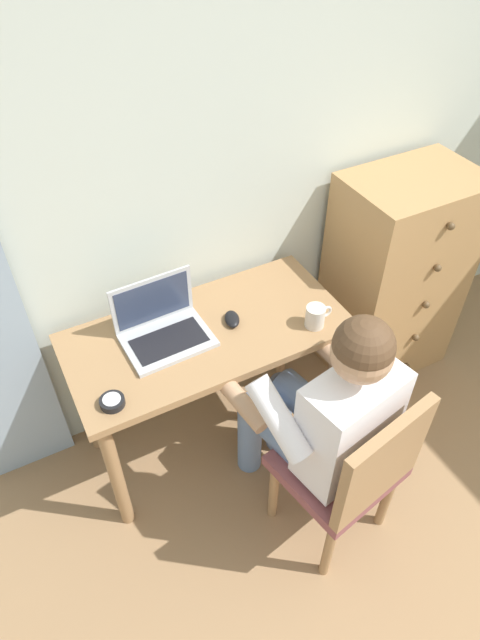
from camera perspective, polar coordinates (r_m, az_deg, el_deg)
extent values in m
cube|color=silver|center=(2.28, -0.27, 16.52)|extent=(4.80, 0.05, 2.50)
cube|color=#9E754C|center=(2.23, -3.47, -1.45)|extent=(1.15, 0.55, 0.03)
cylinder|color=#9E754C|center=(2.30, -12.78, -15.59)|extent=(0.06, 0.06, 0.69)
cylinder|color=#9E754C|center=(2.57, 9.57, -6.43)|extent=(0.06, 0.06, 0.69)
cylinder|color=#9E754C|center=(2.57, -15.86, -7.94)|extent=(0.06, 0.06, 0.69)
cylinder|color=#9E754C|center=(2.80, 4.51, -0.46)|extent=(0.06, 0.06, 0.69)
cube|color=tan|center=(2.86, 15.81, 4.29)|extent=(0.62, 0.43, 1.11)
sphere|color=brown|center=(3.04, 16.98, -4.68)|extent=(0.04, 0.04, 0.04)
sphere|color=brown|center=(2.89, 17.86, -1.74)|extent=(0.04, 0.04, 0.04)
sphere|color=brown|center=(2.74, 18.84, 1.53)|extent=(0.04, 0.04, 0.04)
sphere|color=brown|center=(2.61, 19.92, 5.14)|extent=(0.04, 0.04, 0.04)
sphere|color=brown|center=(2.49, 21.13, 9.13)|extent=(0.04, 0.04, 0.04)
cube|color=brown|center=(2.22, 10.01, -14.71)|extent=(0.49, 0.47, 0.05)
cube|color=#9E754C|center=(1.98, 14.70, -14.34)|extent=(0.42, 0.12, 0.42)
cylinder|color=#9E754C|center=(2.54, 9.46, -12.91)|extent=(0.04, 0.04, 0.39)
cylinder|color=#9E754C|center=(2.40, 3.53, -17.31)|extent=(0.04, 0.04, 0.39)
cylinder|color=#9E754C|center=(2.45, 15.04, -17.52)|extent=(0.04, 0.04, 0.39)
cylinder|color=#9E754C|center=(2.31, 9.22, -22.55)|extent=(0.04, 0.04, 0.39)
cylinder|color=#6B84AD|center=(2.31, 7.81, -9.33)|extent=(0.21, 0.42, 0.14)
cylinder|color=#6B84AD|center=(2.22, 4.45, -11.70)|extent=(0.21, 0.42, 0.14)
cylinder|color=#6B84AD|center=(2.57, 4.17, -9.74)|extent=(0.11, 0.11, 0.46)
cylinder|color=#6B84AD|center=(2.50, 1.03, -11.83)|extent=(0.11, 0.11, 0.46)
cube|color=white|center=(2.00, 11.26, -10.64)|extent=(0.39, 0.26, 0.46)
cylinder|color=white|center=(2.10, 13.05, -3.94)|extent=(0.14, 0.31, 0.25)
cylinder|color=white|center=(1.88, 4.05, -10.24)|extent=(0.14, 0.31, 0.25)
cylinder|color=tan|center=(2.26, 8.88, -2.89)|extent=(0.12, 0.28, 0.11)
cylinder|color=tan|center=(2.05, 0.14, -8.51)|extent=(0.12, 0.28, 0.11)
sphere|color=tan|center=(1.73, 12.62, -3.38)|extent=(0.20, 0.20, 0.20)
sphere|color=#513823|center=(1.71, 12.77, -2.69)|extent=(0.20, 0.20, 0.20)
cube|color=#B7BABF|center=(2.18, -7.50, -2.17)|extent=(0.35, 0.25, 0.02)
cube|color=black|center=(2.17, -7.41, -2.14)|extent=(0.29, 0.16, 0.00)
cube|color=#B7BABF|center=(2.19, -9.13, 2.04)|extent=(0.34, 0.02, 0.22)
cube|color=#2D3851|center=(2.19, -9.07, 1.95)|extent=(0.31, 0.01, 0.18)
ellipsoid|color=black|center=(2.25, -0.84, 0.10)|extent=(0.09, 0.11, 0.03)
cylinder|color=black|center=(2.01, -13.18, -8.32)|extent=(0.09, 0.09, 0.03)
cylinder|color=silver|center=(2.00, -13.25, -8.04)|extent=(0.06, 0.06, 0.00)
cylinder|color=silver|center=(2.23, 7.85, 0.35)|extent=(0.08, 0.08, 0.09)
torus|color=silver|center=(2.25, 8.95, 0.86)|extent=(0.06, 0.01, 0.06)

